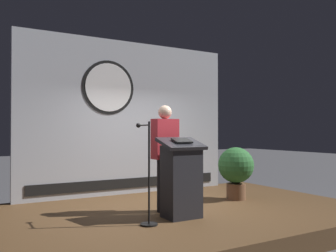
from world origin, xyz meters
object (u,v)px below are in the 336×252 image
podium (181,179)px  potted_plant (236,168)px  speaker_person (165,157)px  microphone_stand (147,189)px

podium → potted_plant: podium is taller
speaker_person → potted_plant: size_ratio=1.73×
potted_plant → podium: bearing=-156.7°
speaker_person → microphone_stand: (-0.61, -0.58, -0.38)m
speaker_person → potted_plant: speaker_person is taller
microphone_stand → potted_plant: 2.44m
microphone_stand → podium: bearing=9.4°
speaker_person → potted_plant: (1.69, 0.24, -0.28)m
podium → potted_plant: (1.68, 0.72, 0.01)m
speaker_person → podium: bearing=-88.6°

